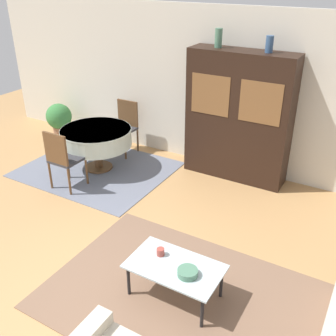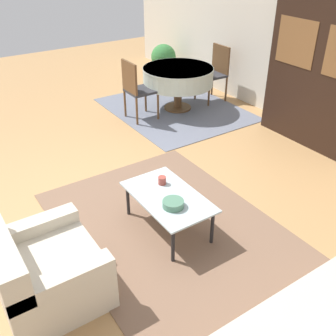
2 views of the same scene
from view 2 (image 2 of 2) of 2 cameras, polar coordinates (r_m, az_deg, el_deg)
The scene contains 13 objects.
ground_plane at distance 4.73m, azimuth -9.88°, elevation -4.61°, with size 14.00×14.00×0.00m, color tan.
wall_back at distance 6.35m, azimuth 21.35°, elevation 16.60°, with size 10.00×0.06×2.70m.
area_rug at distance 4.17m, azimuth 1.19°, elevation -9.54°, with size 3.03×2.05×0.01m.
dining_rug at distance 7.09m, azimuth 1.02°, elevation 8.54°, with size 2.48×2.03×0.01m.
armchair at distance 3.55m, azimuth -17.63°, elevation -14.11°, with size 0.90×0.83×0.76m.
coffee_table at distance 4.02m, azimuth 0.00°, elevation -4.52°, with size 1.00×0.59×0.41m.
display_cabinet at distance 5.99m, azimuth 21.98°, elevation 12.68°, with size 1.69×0.48×2.10m.
dining_table at distance 6.91m, azimuth 1.47°, elevation 13.16°, with size 1.21×1.21×0.74m.
dining_chair_near at distance 6.51m, azimuth -4.65°, elevation 11.65°, with size 0.44×0.44×0.98m.
dining_chair_far at distance 7.41m, azimuth 6.89°, elevation 13.95°, with size 0.44×0.44×0.98m.
cup at distance 4.16m, azimuth -0.86°, elevation -1.81°, with size 0.09×0.09×0.08m.
bowl at distance 3.83m, azimuth 0.75°, elevation -5.20°, with size 0.21×0.21×0.07m.
potted_plant at distance 8.69m, azimuth -0.66°, elevation 15.58°, with size 0.53×0.53×0.71m.
Camera 2 is at (3.60, -1.42, 2.72)m, focal length 42.00 mm.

